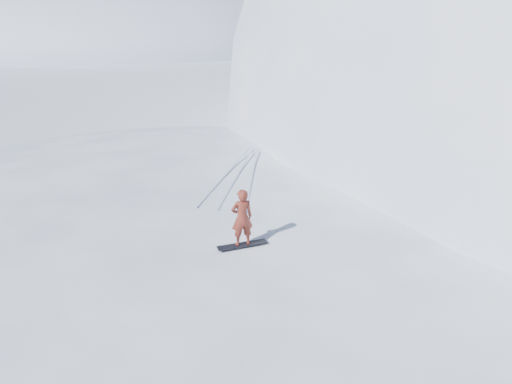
% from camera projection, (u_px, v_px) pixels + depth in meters
% --- Properties ---
extents(ground, '(400.00, 400.00, 0.00)m').
position_uv_depth(ground, '(183.00, 308.00, 14.42)').
color(ground, white).
rests_on(ground, ground).
extents(near_ridge, '(36.00, 28.00, 4.80)m').
position_uv_depth(near_ridge, '(253.00, 263.00, 16.67)').
color(near_ridge, white).
rests_on(near_ridge, ground).
extents(peak_shoulder, '(28.00, 24.00, 18.00)m').
position_uv_depth(peak_shoulder, '(509.00, 146.00, 28.31)').
color(peak_shoulder, white).
rests_on(peak_shoulder, ground).
extents(far_ridge_c, '(140.00, 90.00, 36.00)m').
position_uv_depth(far_ridge_c, '(255.00, 16.00, 121.88)').
color(far_ridge_c, white).
rests_on(far_ridge_c, ground).
extents(wind_bumps, '(16.00, 14.40, 1.00)m').
position_uv_depth(wind_bumps, '(199.00, 268.00, 16.42)').
color(wind_bumps, white).
rests_on(wind_bumps, ground).
extents(snowboard, '(1.18, 1.03, 0.02)m').
position_uv_depth(snowboard, '(242.00, 245.00, 12.94)').
color(snowboard, black).
rests_on(snowboard, near_ridge).
extents(snowboarder, '(0.67, 0.64, 1.55)m').
position_uv_depth(snowboarder, '(242.00, 218.00, 12.63)').
color(snowboarder, maroon).
rests_on(snowboarder, snowboard).
extents(board_tracks, '(2.22, 5.98, 0.04)m').
position_uv_depth(board_tracks, '(239.00, 174.00, 17.55)').
color(board_tracks, silver).
rests_on(board_tracks, ground).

